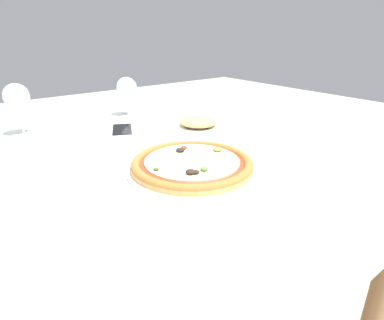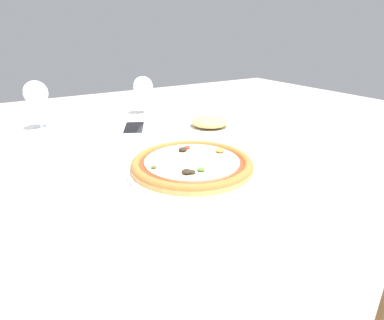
{
  "view_description": "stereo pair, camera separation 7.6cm",
  "coord_description": "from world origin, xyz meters",
  "px_view_note": "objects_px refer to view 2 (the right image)",
  "views": [
    {
      "loc": [
        -0.38,
        -0.69,
        1.07
      ],
      "look_at": [
        0.05,
        -0.13,
        0.78
      ],
      "focal_mm": 30.0,
      "sensor_mm": 36.0,
      "label": 1
    },
    {
      "loc": [
        -0.32,
        -0.73,
        1.07
      ],
      "look_at": [
        0.05,
        -0.13,
        0.78
      ],
      "focal_mm": 30.0,
      "sensor_mm": 36.0,
      "label": 2
    }
  ],
  "objects_px": {
    "fork": "(36,172)",
    "side_plate": "(210,125)",
    "wine_glass_far_right": "(36,94)",
    "dining_table": "(151,186)",
    "pizza_plate": "(192,165)",
    "wine_glass_far_left": "(143,87)",
    "cell_phone": "(134,129)"
  },
  "relations": [
    {
      "from": "dining_table",
      "to": "pizza_plate",
      "type": "bearing_deg",
      "value": -69.31
    },
    {
      "from": "fork",
      "to": "wine_glass_far_left",
      "type": "distance_m",
      "value": 0.61
    },
    {
      "from": "wine_glass_far_right",
      "to": "cell_phone",
      "type": "relative_size",
      "value": 1.03
    },
    {
      "from": "dining_table",
      "to": "side_plate",
      "type": "distance_m",
      "value": 0.33
    },
    {
      "from": "dining_table",
      "to": "wine_glass_far_left",
      "type": "distance_m",
      "value": 0.52
    },
    {
      "from": "wine_glass_far_left",
      "to": "side_plate",
      "type": "distance_m",
      "value": 0.34
    },
    {
      "from": "pizza_plate",
      "to": "side_plate",
      "type": "bearing_deg",
      "value": 48.73
    },
    {
      "from": "fork",
      "to": "cell_phone",
      "type": "bearing_deg",
      "value": 31.51
    },
    {
      "from": "pizza_plate",
      "to": "wine_glass_far_right",
      "type": "bearing_deg",
      "value": 114.34
    },
    {
      "from": "fork",
      "to": "wine_glass_far_right",
      "type": "bearing_deg",
      "value": 79.63
    },
    {
      "from": "side_plate",
      "to": "cell_phone",
      "type": "bearing_deg",
      "value": 151.13
    },
    {
      "from": "fork",
      "to": "wine_glass_far_left",
      "type": "relative_size",
      "value": 1.14
    },
    {
      "from": "pizza_plate",
      "to": "fork",
      "type": "bearing_deg",
      "value": 149.9
    },
    {
      "from": "fork",
      "to": "wine_glass_far_right",
      "type": "xyz_separation_m",
      "value": [
        0.07,
        0.37,
        0.12
      ]
    },
    {
      "from": "fork",
      "to": "side_plate",
      "type": "xyz_separation_m",
      "value": [
        0.56,
        0.08,
        0.01
      ]
    },
    {
      "from": "dining_table",
      "to": "side_plate",
      "type": "xyz_separation_m",
      "value": [
        0.28,
        0.13,
        0.1
      ]
    },
    {
      "from": "pizza_plate",
      "to": "cell_phone",
      "type": "height_order",
      "value": "pizza_plate"
    },
    {
      "from": "pizza_plate",
      "to": "wine_glass_far_left",
      "type": "distance_m",
      "value": 0.6
    },
    {
      "from": "fork",
      "to": "side_plate",
      "type": "height_order",
      "value": "side_plate"
    },
    {
      "from": "wine_glass_far_left",
      "to": "cell_phone",
      "type": "xyz_separation_m",
      "value": [
        -0.12,
        -0.19,
        -0.1
      ]
    },
    {
      "from": "wine_glass_far_right",
      "to": "cell_phone",
      "type": "bearing_deg",
      "value": -32.83
    },
    {
      "from": "dining_table",
      "to": "pizza_plate",
      "type": "relative_size",
      "value": 3.96
    },
    {
      "from": "dining_table",
      "to": "wine_glass_far_right",
      "type": "xyz_separation_m",
      "value": [
        -0.2,
        0.43,
        0.2
      ]
    },
    {
      "from": "pizza_plate",
      "to": "wine_glass_far_right",
      "type": "xyz_separation_m",
      "value": [
        -0.25,
        0.56,
        0.1
      ]
    },
    {
      "from": "dining_table",
      "to": "pizza_plate",
      "type": "height_order",
      "value": "pizza_plate"
    },
    {
      "from": "pizza_plate",
      "to": "wine_glass_far_left",
      "type": "relative_size",
      "value": 2.07
    },
    {
      "from": "pizza_plate",
      "to": "fork",
      "type": "height_order",
      "value": "pizza_plate"
    },
    {
      "from": "wine_glass_far_right",
      "to": "cell_phone",
      "type": "xyz_separation_m",
      "value": [
        0.26,
        -0.17,
        -0.11
      ]
    },
    {
      "from": "dining_table",
      "to": "fork",
      "type": "xyz_separation_m",
      "value": [
        -0.27,
        0.05,
        0.09
      ]
    },
    {
      "from": "wine_glass_far_left",
      "to": "cell_phone",
      "type": "distance_m",
      "value": 0.24
    },
    {
      "from": "wine_glass_far_right",
      "to": "side_plate",
      "type": "bearing_deg",
      "value": -31.05
    },
    {
      "from": "dining_table",
      "to": "wine_glass_far_left",
      "type": "xyz_separation_m",
      "value": [
        0.18,
        0.45,
        0.19
      ]
    }
  ]
}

